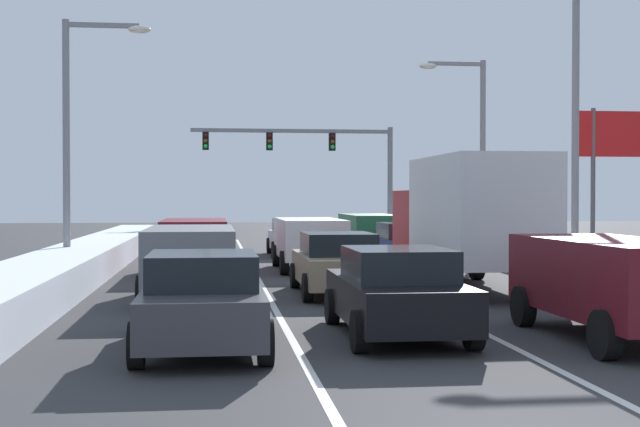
{
  "coord_description": "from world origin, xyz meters",
  "views": [
    {
      "loc": [
        -2.99,
        -7.51,
        2.37
      ],
      "look_at": [
        0.99,
        25.25,
        1.76
      ],
      "focal_mm": 49.29,
      "sensor_mm": 36.0,
      "label": 1
    }
  ],
  "objects_px": {
    "sedan_black_center_lane_nearest": "(397,292)",
    "sedan_red_left_lane_fourth": "(198,238)",
    "sedan_tan_center_lane_second": "(337,263)",
    "street_lamp_right_mid": "(565,100)",
    "suv_white_center_lane_third": "(309,239)",
    "box_truck_right_lane_second": "(469,216)",
    "suv_maroon_left_lane_third": "(195,241)",
    "suv_maroon_right_lane_nearest": "(615,279)",
    "roadside_sign_right": "(620,151)",
    "sedan_navy_right_lane_third": "(405,245)",
    "sedan_silver_center_lane_fourth": "(294,237)",
    "traffic_light_gantry": "(321,154)",
    "sedan_charcoal_left_lane_nearest": "(203,300)",
    "street_lamp_left_mid": "(79,122)",
    "suv_gray_left_lane_second": "(191,256)",
    "suv_green_right_lane_fourth": "(370,231)",
    "street_lamp_right_far": "(473,139)"
  },
  "relations": [
    {
      "from": "suv_maroon_right_lane_nearest",
      "to": "sedan_red_left_lane_fourth",
      "type": "distance_m",
      "value": 22.09
    },
    {
      "from": "sedan_black_center_lane_nearest",
      "to": "suv_maroon_left_lane_third",
      "type": "xyz_separation_m",
      "value": [
        -3.68,
        12.94,
        0.25
      ]
    },
    {
      "from": "box_truck_right_lane_second",
      "to": "street_lamp_left_mid",
      "type": "distance_m",
      "value": 12.35
    },
    {
      "from": "sedan_red_left_lane_fourth",
      "to": "sedan_black_center_lane_nearest",
      "type": "bearing_deg",
      "value": -79.53
    },
    {
      "from": "sedan_black_center_lane_nearest",
      "to": "sedan_navy_right_lane_third",
      "type": "bearing_deg",
      "value": 76.96
    },
    {
      "from": "sedan_tan_center_lane_second",
      "to": "street_lamp_right_mid",
      "type": "bearing_deg",
      "value": 29.23
    },
    {
      "from": "sedan_black_center_lane_nearest",
      "to": "sedan_red_left_lane_fourth",
      "type": "bearing_deg",
      "value": 100.47
    },
    {
      "from": "suv_gray_left_lane_second",
      "to": "suv_maroon_left_lane_third",
      "type": "bearing_deg",
      "value": 90.5
    },
    {
      "from": "suv_white_center_lane_third",
      "to": "sedan_silver_center_lane_fourth",
      "type": "bearing_deg",
      "value": 88.91
    },
    {
      "from": "street_lamp_right_far",
      "to": "street_lamp_left_mid",
      "type": "relative_size",
      "value": 0.99
    },
    {
      "from": "suv_gray_left_lane_second",
      "to": "roadside_sign_right",
      "type": "bearing_deg",
      "value": 31.54
    },
    {
      "from": "street_lamp_right_mid",
      "to": "sedan_charcoal_left_lane_nearest",
      "type": "bearing_deg",
      "value": -132.66
    },
    {
      "from": "suv_green_right_lane_fourth",
      "to": "roadside_sign_right",
      "type": "distance_m",
      "value": 10.25
    },
    {
      "from": "suv_green_right_lane_fourth",
      "to": "roadside_sign_right",
      "type": "bearing_deg",
      "value": -36.41
    },
    {
      "from": "suv_green_right_lane_fourth",
      "to": "sedan_silver_center_lane_fourth",
      "type": "height_order",
      "value": "suv_green_right_lane_fourth"
    },
    {
      "from": "sedan_black_center_lane_nearest",
      "to": "traffic_light_gantry",
      "type": "distance_m",
      "value": 32.87
    },
    {
      "from": "sedan_charcoal_left_lane_nearest",
      "to": "suv_gray_left_lane_second",
      "type": "bearing_deg",
      "value": 93.11
    },
    {
      "from": "traffic_light_gantry",
      "to": "suv_maroon_right_lane_nearest",
      "type": "bearing_deg",
      "value": -88.56
    },
    {
      "from": "suv_gray_left_lane_second",
      "to": "street_lamp_right_far",
      "type": "bearing_deg",
      "value": 50.61
    },
    {
      "from": "sedan_red_left_lane_fourth",
      "to": "roadside_sign_right",
      "type": "height_order",
      "value": "roadside_sign_right"
    },
    {
      "from": "box_truck_right_lane_second",
      "to": "street_lamp_right_mid",
      "type": "bearing_deg",
      "value": 42.89
    },
    {
      "from": "sedan_silver_center_lane_fourth",
      "to": "sedan_red_left_lane_fourth",
      "type": "xyz_separation_m",
      "value": [
        -3.85,
        -0.76,
        0.0
      ]
    },
    {
      "from": "sedan_silver_center_lane_fourth",
      "to": "traffic_light_gantry",
      "type": "height_order",
      "value": "traffic_light_gantry"
    },
    {
      "from": "sedan_charcoal_left_lane_nearest",
      "to": "street_lamp_right_far",
      "type": "bearing_deg",
      "value": 62.31
    },
    {
      "from": "street_lamp_right_mid",
      "to": "sedan_navy_right_lane_third",
      "type": "bearing_deg",
      "value": 136.61
    },
    {
      "from": "suv_white_center_lane_third",
      "to": "sedan_charcoal_left_lane_nearest",
      "type": "height_order",
      "value": "suv_white_center_lane_third"
    },
    {
      "from": "sedan_red_left_lane_fourth",
      "to": "suv_maroon_right_lane_nearest",
      "type": "bearing_deg",
      "value": -70.93
    },
    {
      "from": "street_lamp_left_mid",
      "to": "roadside_sign_right",
      "type": "height_order",
      "value": "street_lamp_left_mid"
    },
    {
      "from": "sedan_tan_center_lane_second",
      "to": "street_lamp_left_mid",
      "type": "relative_size",
      "value": 0.58
    },
    {
      "from": "traffic_light_gantry",
      "to": "roadside_sign_right",
      "type": "xyz_separation_m",
      "value": [
        8.48,
        -17.71,
        -0.72
      ]
    },
    {
      "from": "sedan_navy_right_lane_third",
      "to": "sedan_black_center_lane_nearest",
      "type": "distance_m",
      "value": 14.94
    },
    {
      "from": "suv_maroon_left_lane_third",
      "to": "traffic_light_gantry",
      "type": "bearing_deg",
      "value": 72.02
    },
    {
      "from": "box_truck_right_lane_second",
      "to": "sedan_tan_center_lane_second",
      "type": "relative_size",
      "value": 1.6
    },
    {
      "from": "suv_white_center_lane_third",
      "to": "sedan_silver_center_lane_fourth",
      "type": "distance_m",
      "value": 7.1
    },
    {
      "from": "suv_white_center_lane_third",
      "to": "suv_green_right_lane_fourth",
      "type": "bearing_deg",
      "value": 64.77
    },
    {
      "from": "suv_green_right_lane_fourth",
      "to": "roadside_sign_right",
      "type": "height_order",
      "value": "roadside_sign_right"
    },
    {
      "from": "suv_maroon_right_lane_nearest",
      "to": "roadside_sign_right",
      "type": "relative_size",
      "value": 0.89
    },
    {
      "from": "suv_maroon_right_lane_nearest",
      "to": "traffic_light_gantry",
      "type": "height_order",
      "value": "traffic_light_gantry"
    },
    {
      "from": "sedan_charcoal_left_lane_nearest",
      "to": "roadside_sign_right",
      "type": "distance_m",
      "value": 21.53
    },
    {
      "from": "suv_maroon_right_lane_nearest",
      "to": "roadside_sign_right",
      "type": "xyz_separation_m",
      "value": [
        7.64,
        15.64,
        3.0
      ]
    },
    {
      "from": "traffic_light_gantry",
      "to": "suv_gray_left_lane_second",
      "type": "bearing_deg",
      "value": -103.23
    },
    {
      "from": "sedan_black_center_lane_nearest",
      "to": "sedan_red_left_lane_fourth",
      "type": "distance_m",
      "value": 20.4
    },
    {
      "from": "suv_white_center_lane_third",
      "to": "sedan_red_left_lane_fourth",
      "type": "xyz_separation_m",
      "value": [
        -3.71,
        6.34,
        -0.25
      ]
    },
    {
      "from": "suv_maroon_right_lane_nearest",
      "to": "sedan_tan_center_lane_second",
      "type": "distance_m",
      "value": 8.19
    },
    {
      "from": "sedan_silver_center_lane_fourth",
      "to": "street_lamp_right_far",
      "type": "xyz_separation_m",
      "value": [
        6.84,
        -2.16,
        3.88
      ]
    },
    {
      "from": "suv_maroon_right_lane_nearest",
      "to": "street_lamp_right_mid",
      "type": "relative_size",
      "value": 0.55
    },
    {
      "from": "sedan_red_left_lane_fourth",
      "to": "sedan_tan_center_lane_second",
      "type": "bearing_deg",
      "value": -75.05
    },
    {
      "from": "sedan_black_center_lane_nearest",
      "to": "street_lamp_right_mid",
      "type": "xyz_separation_m",
      "value": [
        7.41,
        10.73,
        4.54
      ]
    },
    {
      "from": "box_truck_right_lane_second",
      "to": "suv_maroon_left_lane_third",
      "type": "distance_m",
      "value": 9.27
    },
    {
      "from": "suv_green_right_lane_fourth",
      "to": "street_lamp_right_mid",
      "type": "height_order",
      "value": "street_lamp_right_mid"
    }
  ]
}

